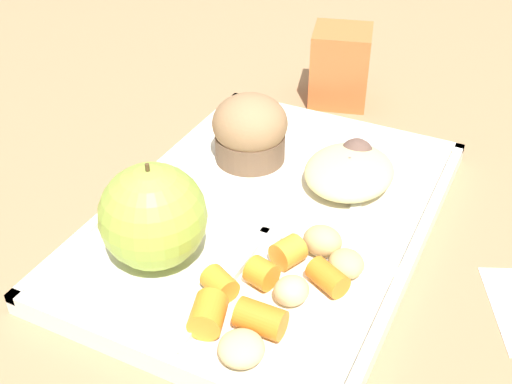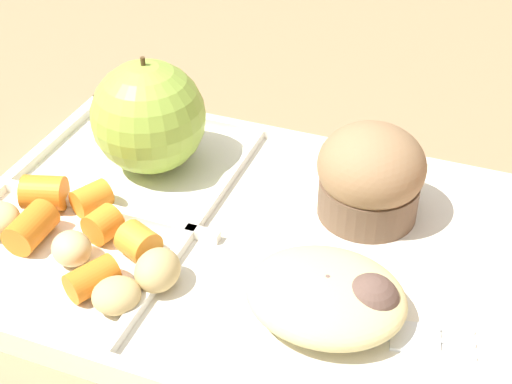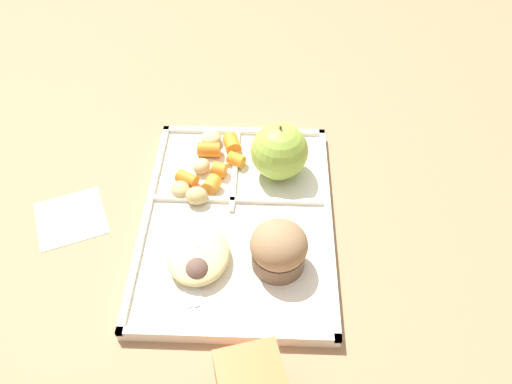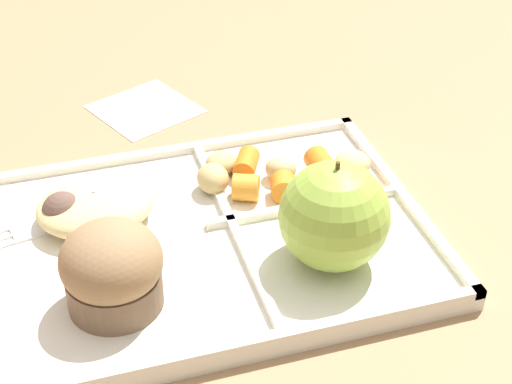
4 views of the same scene
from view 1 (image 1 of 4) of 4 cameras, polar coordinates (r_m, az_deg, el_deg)
ground at (r=0.61m, az=1.23°, el=-2.98°), size 6.00×6.00×0.00m
lunch_tray at (r=0.60m, az=1.20°, el=-2.49°), size 0.39×0.28×0.02m
green_apple at (r=0.53m, az=-9.07°, el=-2.13°), size 0.09×0.09×0.10m
bran_muffin at (r=0.66m, az=-0.54°, el=5.44°), size 0.08×0.08×0.07m
carrot_slice_tilted at (r=0.52m, az=0.51°, el=-7.18°), size 0.03×0.03×0.02m
carrot_slice_small at (r=0.52m, az=6.34°, el=-7.49°), size 0.03×0.04×0.02m
carrot_slice_near_corner at (r=0.52m, az=-3.22°, el=-8.08°), size 0.03×0.03×0.02m
carrot_slice_edge at (r=0.49m, az=-4.26°, el=-10.69°), size 0.04×0.03×0.03m
carrot_slice_center at (r=0.54m, az=2.84°, el=-5.31°), size 0.03×0.03×0.02m
carrot_slice_large at (r=0.49m, az=0.41°, el=-11.11°), size 0.02×0.04×0.02m
potato_chunk_golden at (r=0.51m, az=3.14°, el=-8.67°), size 0.04×0.04×0.02m
potato_chunk_browned at (r=0.54m, az=7.97°, el=-6.26°), size 0.04×0.04×0.02m
potato_chunk_corner at (r=0.55m, az=5.88°, el=-4.30°), size 0.03×0.03×0.03m
potato_chunk_large at (r=0.47m, az=-1.31°, el=-13.64°), size 0.04×0.04×0.02m
egg_noodle_pile at (r=0.64m, az=8.21°, el=1.81°), size 0.10×0.09×0.03m
meatball_back at (r=0.66m, az=8.84°, el=3.21°), size 0.04×0.04×0.04m
meatball_side at (r=0.64m, az=8.16°, el=1.84°), size 0.03×0.03×0.03m
plastic_fork at (r=0.67m, az=9.47°, el=1.72°), size 0.16×0.05×0.00m
milk_carton at (r=0.81m, az=7.44°, el=10.95°), size 0.09×0.09×0.09m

